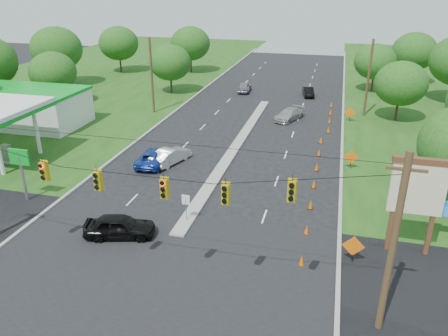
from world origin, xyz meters
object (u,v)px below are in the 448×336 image
(black_sedan, at_px, (120,226))
(blue_pickup, at_px, (154,157))
(white_sedan, at_px, (171,156))
(gas_station, at_px, (20,107))
(pylon_sign, at_px, (422,192))

(black_sedan, relative_size, blue_pickup, 0.92)
(white_sedan, relative_size, blue_pickup, 0.90)
(blue_pickup, bearing_deg, white_sedan, -159.99)
(gas_station, distance_m, white_sedan, 19.58)
(gas_station, relative_size, black_sedan, 4.42)
(black_sedan, bearing_deg, white_sedan, -9.39)
(pylon_sign, bearing_deg, blue_pickup, 157.10)
(gas_station, height_order, pylon_sign, pylon_sign)
(pylon_sign, relative_size, white_sedan, 1.41)
(white_sedan, bearing_deg, pylon_sign, 172.29)
(white_sedan, bearing_deg, gas_station, 4.00)
(gas_station, relative_size, blue_pickup, 4.08)
(gas_station, bearing_deg, pylon_sign, -20.31)
(gas_station, height_order, black_sedan, gas_station)
(pylon_sign, height_order, white_sedan, pylon_sign)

